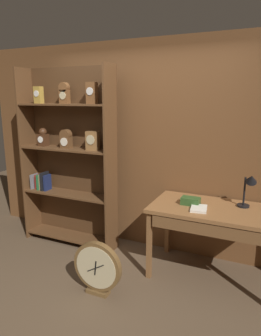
{
  "coord_description": "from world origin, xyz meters",
  "views": [
    {
      "loc": [
        1.42,
        -2.14,
        1.91
      ],
      "look_at": [
        0.07,
        0.8,
        1.17
      ],
      "focal_mm": 32.67,
      "sensor_mm": 36.0,
      "label": 1
    }
  ],
  "objects_px": {
    "desk_lamp": "(249,186)",
    "round_clock_large": "(97,268)",
    "open_repair_manual": "(199,209)",
    "bookshelf": "(68,158)",
    "toolbox_small": "(191,201)",
    "workbench": "(213,216)"
  },
  "relations": [
    {
      "from": "workbench",
      "to": "desk_lamp",
      "type": "bearing_deg",
      "value": 24.98
    },
    {
      "from": "bookshelf",
      "to": "desk_lamp",
      "type": "height_order",
      "value": "bookshelf"
    },
    {
      "from": "bookshelf",
      "to": "open_repair_manual",
      "type": "relative_size",
      "value": 10.41
    },
    {
      "from": "desk_lamp",
      "to": "round_clock_large",
      "type": "bearing_deg",
      "value": -144.5
    },
    {
      "from": "round_clock_large",
      "to": "toolbox_small",
      "type": "bearing_deg",
      "value": 47.39
    },
    {
      "from": "toolbox_small",
      "to": "open_repair_manual",
      "type": "height_order",
      "value": "toolbox_small"
    },
    {
      "from": "bookshelf",
      "to": "workbench",
      "type": "bearing_deg",
      "value": -2.75
    },
    {
      "from": "desk_lamp",
      "to": "round_clock_large",
      "type": "height_order",
      "value": "desk_lamp"
    },
    {
      "from": "open_repair_manual",
      "to": "round_clock_large",
      "type": "bearing_deg",
      "value": -150.02
    },
    {
      "from": "bookshelf",
      "to": "desk_lamp",
      "type": "relative_size",
      "value": 5.87
    },
    {
      "from": "bookshelf",
      "to": "open_repair_manual",
      "type": "distance_m",
      "value": 1.79
    },
    {
      "from": "bookshelf",
      "to": "workbench",
      "type": "distance_m",
      "value": 1.93
    },
    {
      "from": "open_repair_manual",
      "to": "round_clock_large",
      "type": "relative_size",
      "value": 0.4
    },
    {
      "from": "workbench",
      "to": "round_clock_large",
      "type": "height_order",
      "value": "workbench"
    },
    {
      "from": "open_repair_manual",
      "to": "bookshelf",
      "type": "bearing_deg",
      "value": 165.15
    },
    {
      "from": "desk_lamp",
      "to": "open_repair_manual",
      "type": "height_order",
      "value": "desk_lamp"
    },
    {
      "from": "toolbox_small",
      "to": "round_clock_large",
      "type": "distance_m",
      "value": 1.19
    },
    {
      "from": "workbench",
      "to": "desk_lamp",
      "type": "distance_m",
      "value": 0.48
    },
    {
      "from": "bookshelf",
      "to": "toolbox_small",
      "type": "bearing_deg",
      "value": -2.72
    },
    {
      "from": "workbench",
      "to": "toolbox_small",
      "type": "bearing_deg",
      "value": 177.07
    },
    {
      "from": "workbench",
      "to": "toolbox_small",
      "type": "height_order",
      "value": "toolbox_small"
    },
    {
      "from": "toolbox_small",
      "to": "desk_lamp",
      "type": "bearing_deg",
      "value": 13.52
    }
  ]
}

